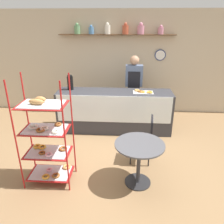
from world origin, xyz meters
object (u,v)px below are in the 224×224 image
at_px(cafe_chair, 146,135).
at_px(donut_tray_counter, 143,92).
at_px(cafe_table, 139,154).
at_px(person_worker, 134,86).
at_px(pastry_rack, 47,139).
at_px(coffee_carafe, 70,82).

relative_size(cafe_chair, donut_tray_counter, 1.97).
bearing_deg(donut_tray_counter, cafe_chair, -90.25).
bearing_deg(cafe_chair, cafe_table, -7.71).
bearing_deg(cafe_table, cafe_chair, 76.32).
distance_m(person_worker, cafe_table, 2.48).
relative_size(pastry_rack, cafe_table, 2.28).
height_order(pastry_rack, person_worker, pastry_rack).
relative_size(pastry_rack, coffee_carafe, 4.91).
relative_size(cafe_table, coffee_carafe, 2.15).
bearing_deg(pastry_rack, donut_tray_counter, 49.65).
bearing_deg(coffee_carafe, pastry_rack, -87.29).
bearing_deg(cafe_chair, donut_tray_counter, -174.27).
bearing_deg(person_worker, coffee_carafe, -160.98).
relative_size(pastry_rack, person_worker, 1.04).
bearing_deg(cafe_table, donut_tray_counter, 85.14).
bearing_deg(cafe_chair, pastry_rack, -61.98).
bearing_deg(cafe_table, coffee_carafe, 127.44).
bearing_deg(coffee_carafe, donut_tray_counter, -4.67).
bearing_deg(person_worker, cafe_table, -89.25).
distance_m(cafe_chair, coffee_carafe, 2.20).
height_order(person_worker, cafe_table, person_worker).
height_order(cafe_table, donut_tray_counter, donut_tray_counter).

